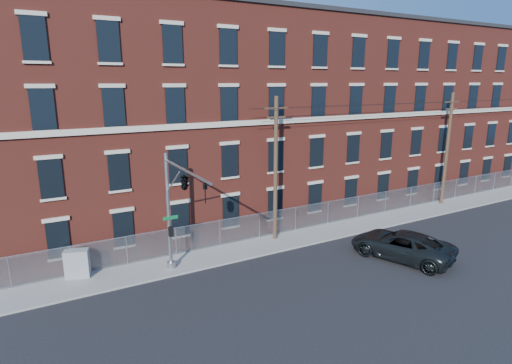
{
  "coord_description": "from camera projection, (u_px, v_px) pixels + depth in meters",
  "views": [
    {
      "loc": [
        -12.8,
        -18.21,
        11.06
      ],
      "look_at": [
        -0.44,
        4.0,
        4.89
      ],
      "focal_mm": 29.19,
      "sensor_mm": 36.0,
      "label": 1
    }
  ],
  "objects": [
    {
      "name": "traffic_signal_mast",
      "position": [
        180.0,
        192.0,
        21.86
      ],
      "size": [
        0.9,
        6.75,
        7.0
      ],
      "color": "#9EA0A5",
      "rests_on": "ground"
    },
    {
      "name": "overhead_wires",
      "position": [
        452.0,
        104.0,
        36.17
      ],
      "size": [
        40.0,
        0.62,
        0.62
      ],
      "color": "black",
      "rests_on": "ground"
    },
    {
      "name": "sidewalk",
      "position": [
        383.0,
        219.0,
        34.02
      ],
      "size": [
        65.0,
        3.0,
        0.12
      ],
      "primitive_type": "cube",
      "color": "gray",
      "rests_on": "ground"
    },
    {
      "name": "mill_building",
      "position": [
        319.0,
        113.0,
        39.7
      ],
      "size": [
        55.3,
        14.32,
        16.3
      ],
      "color": "maroon",
      "rests_on": "ground"
    },
    {
      "name": "utility_pole_mid",
      "position": [
        447.0,
        147.0,
        37.07
      ],
      "size": [
        1.8,
        0.28,
        10.0
      ],
      "color": "#443222",
      "rests_on": "ground"
    },
    {
      "name": "chain_link_fence",
      "position": [
        372.0,
        204.0,
        34.89
      ],
      "size": [
        59.06,
        0.06,
        1.85
      ],
      "color": "#A5A8AD",
      "rests_on": "ground"
    },
    {
      "name": "ground",
      "position": [
        296.0,
        277.0,
        24.12
      ],
      "size": [
        140.0,
        140.0,
        0.0
      ],
      "primitive_type": "plane",
      "color": "black",
      "rests_on": "ground"
    },
    {
      "name": "pickup_truck",
      "position": [
        401.0,
        245.0,
        26.53
      ],
      "size": [
        4.98,
        7.02,
        1.78
      ],
      "primitive_type": "imported",
      "rotation": [
        0.0,
        0.0,
        3.49
      ],
      "color": "black",
      "rests_on": "ground"
    },
    {
      "name": "utility_cabinet",
      "position": [
        77.0,
        264.0,
        23.7
      ],
      "size": [
        1.45,
        1.02,
        1.64
      ],
      "primitive_type": "cube",
      "rotation": [
        0.0,
        0.0,
        -0.3
      ],
      "color": "gray",
      "rests_on": "sidewalk"
    },
    {
      "name": "utility_pole_near",
      "position": [
        276.0,
        167.0,
        28.56
      ],
      "size": [
        1.8,
        0.28,
        10.0
      ],
      "color": "#443222",
      "rests_on": "ground"
    }
  ]
}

